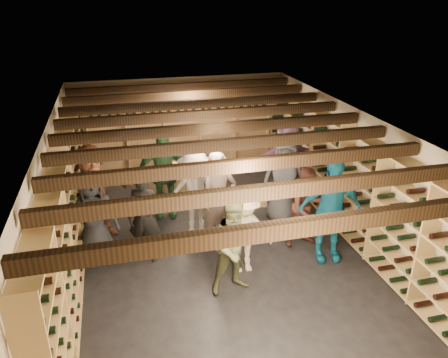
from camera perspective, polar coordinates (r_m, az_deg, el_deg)
name	(u,v)px	position (r m, az deg, el deg)	size (l,w,h in m)	color
ground	(216,241)	(8.48, -1.06, -8.09)	(8.00, 8.00, 0.00)	black
walls	(215,184)	(7.91, -1.13, -0.69)	(5.52, 8.02, 2.40)	beige
ceiling	(215,120)	(7.49, -1.20, 7.69)	(5.50, 8.00, 0.01)	beige
ceiling_joists	(215,128)	(7.53, -1.19, 6.67)	(5.40, 7.12, 0.18)	black
wine_rack_left	(68,207)	(7.85, -19.73, -3.40)	(0.32, 7.50, 2.15)	tan
wine_rack_right	(343,177)	(8.85, 15.29, 0.30)	(0.32, 7.50, 2.15)	tan
wine_rack_back	(182,130)	(11.48, -5.55, 6.43)	(4.70, 0.30, 2.15)	tan
crate_stack_left	(177,182)	(9.96, -6.15, -0.37)	(0.58, 0.48, 0.85)	tan
crate_stack_right	(156,184)	(10.56, -8.82, -0.59)	(0.50, 0.33, 0.34)	tan
crate_loose	(256,201)	(9.83, 4.16, -2.83)	(0.50, 0.33, 0.17)	tan
person_0	(93,217)	(7.85, -16.72, -4.80)	(0.84, 0.54, 1.71)	black
person_1	(145,217)	(7.68, -10.32, -4.95)	(0.61, 0.40, 1.67)	black
person_2	(236,246)	(6.82, 1.54, -8.75)	(0.79, 0.61, 1.62)	#4D5133
person_3	(244,232)	(7.31, 2.63, -6.93)	(0.97, 0.55, 1.49)	#C0B292
person_4	(330,210)	(7.75, 13.67, -3.99)	(1.12, 0.47, 1.91)	#115F7E
person_5	(93,192)	(8.55, -16.69, -1.67)	(1.75, 0.56, 1.89)	brown
person_7	(219,200)	(7.98, -0.65, -2.74)	(0.67, 0.44, 1.83)	gray
person_8	(307,207)	(8.17, 10.79, -3.66)	(0.75, 0.58, 1.54)	#48241C
person_9	(195,193)	(8.37, -3.75, -1.81)	(1.12, 0.64, 1.73)	#B1ACA1
person_10	(163,174)	(9.07, -7.94, 0.69)	(1.12, 0.47, 1.91)	#254E2B
person_11	(287,162)	(9.70, 8.25, 2.26)	(1.78, 0.57, 1.91)	#7A4F7B
person_12	(284,182)	(8.75, 7.86, -0.45)	(0.90, 0.58, 1.84)	#343339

